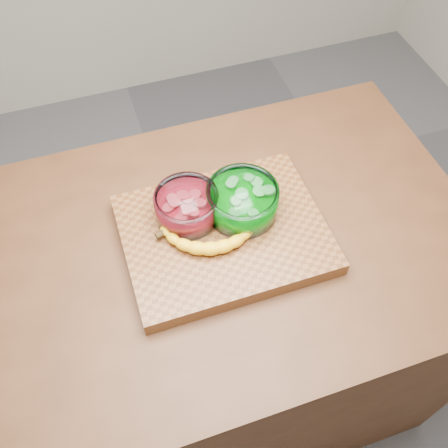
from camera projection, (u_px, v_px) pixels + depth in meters
name	position (u px, v px, depth m)	size (l,w,h in m)	color
ground	(224.00, 373.00, 1.88)	(3.50, 3.50, 0.00)	#58585D
counter	(224.00, 322.00, 1.51)	(1.20, 0.80, 0.90)	#4A2A16
cutting_board	(224.00, 234.00, 1.13)	(0.45, 0.35, 0.04)	brown
bowl_red	(187.00, 206.00, 1.11)	(0.15, 0.15, 0.07)	white
bowl_green	(242.00, 201.00, 1.12)	(0.16, 0.16, 0.08)	white
banana	(211.00, 234.00, 1.09)	(0.24, 0.13, 0.03)	yellow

